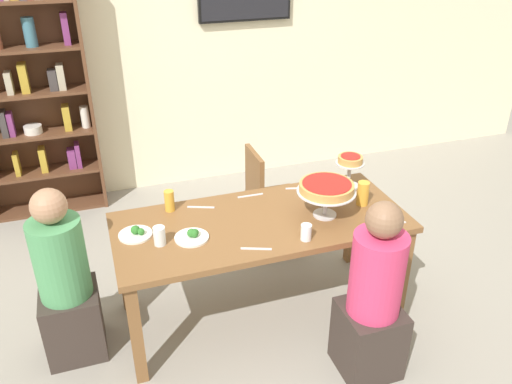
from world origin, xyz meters
The scene contains 20 objects.
ground_plane centered at (0.00, 0.00, 0.00)m, with size 12.00×12.00×0.00m, color gray.
rear_partition centered at (0.00, 2.20, 1.40)m, with size 8.00×0.12×2.80m, color beige.
dining_table centered at (0.00, 0.00, 0.65)m, with size 1.85×0.81×0.74m.
bookshelf centered at (-1.43, 2.01, 1.17)m, with size 1.10×0.30×2.21m.
diner_near_right centered at (0.44, -0.68, 0.49)m, with size 0.34×0.34×1.15m.
diner_head_west centered at (-1.21, 0.03, 0.49)m, with size 0.34×0.34×1.15m.
chair_far_right centered at (0.31, 0.73, 0.49)m, with size 0.40×0.40×0.87m.
deep_dish_pizza_stand centered at (0.41, -0.08, 0.93)m, with size 0.37×0.37×0.23m.
personal_pizza_stand centered at (0.73, 0.24, 0.91)m, with size 0.20×0.20×0.24m.
salad_plate_near_diner centered at (-0.46, -0.07, 0.76)m, with size 0.21×0.21×0.07m.
salad_plate_far_diner centered at (-0.77, 0.07, 0.76)m, with size 0.20×0.20×0.07m.
beer_glass_amber_tall centered at (0.70, -0.02, 0.82)m, with size 0.08×0.08×0.16m, color gold.
beer_glass_amber_short centered at (-0.52, 0.31, 0.81)m, with size 0.06×0.06×0.14m, color gold.
water_glass_clear_near centered at (-0.65, -0.07, 0.80)m, with size 0.07×0.07×0.12m, color white.
water_glass_clear_far centered at (0.18, -0.29, 0.79)m, with size 0.07×0.07×0.10m, color white.
cutlery_fork_near centered at (-0.13, -0.30, 0.74)m, with size 0.18×0.02×0.01m, color silver.
cutlery_knife_near centered at (0.03, 0.32, 0.74)m, with size 0.18×0.02×0.01m, color silver.
cutlery_fork_far centered at (0.39, 0.32, 0.74)m, with size 0.18×0.02×0.01m, color silver.
cutlery_knife_far centered at (0.76, -0.31, 0.74)m, with size 0.18×0.02×0.01m, color silver.
cutlery_spare_fork centered at (-0.32, 0.28, 0.74)m, with size 0.18×0.02×0.01m, color silver.
Camera 1 is at (-0.93, -2.67, 2.46)m, focal length 36.70 mm.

